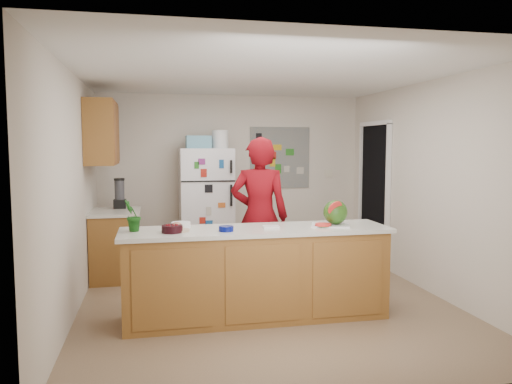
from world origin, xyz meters
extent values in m
cube|color=brown|center=(0.00, 0.00, -0.01)|extent=(4.00, 4.50, 0.02)
cube|color=beige|center=(0.00, 2.26, 1.25)|extent=(4.00, 0.02, 2.50)
cube|color=beige|center=(-2.01, 0.00, 1.25)|extent=(0.02, 4.50, 2.50)
cube|color=beige|center=(2.01, 0.00, 1.25)|extent=(0.02, 4.50, 2.50)
cube|color=white|center=(0.00, 0.00, 2.51)|extent=(4.00, 4.50, 0.02)
cube|color=black|center=(1.99, 1.45, 1.02)|extent=(0.03, 0.85, 2.04)
cube|color=brown|center=(-0.20, -0.50, 0.44)|extent=(2.60, 0.62, 0.88)
cube|color=silver|center=(-0.20, -0.50, 0.90)|extent=(2.68, 0.70, 0.04)
cube|color=brown|center=(-1.69, 1.35, 0.43)|extent=(0.60, 0.80, 0.86)
cube|color=silver|center=(-1.69, 1.35, 0.88)|extent=(0.64, 0.84, 0.04)
cube|color=brown|center=(-1.82, 1.30, 1.90)|extent=(0.35, 1.00, 0.80)
cube|color=silver|center=(-0.45, 1.88, 0.85)|extent=(0.75, 0.70, 1.70)
cube|color=#5999B2|center=(-0.55, 1.88, 1.79)|extent=(0.35, 0.28, 0.18)
cube|color=slate|center=(0.75, 2.24, 1.55)|extent=(0.95, 0.01, 0.95)
imported|color=maroon|center=(0.00, 0.29, 0.92)|extent=(0.76, 0.60, 1.84)
cylinder|color=black|center=(-1.64, 1.58, 1.09)|extent=(0.13, 0.13, 0.38)
cube|color=white|center=(0.57, -0.51, 0.93)|extent=(0.46, 0.40, 0.01)
sphere|color=#305817|center=(0.63, -0.49, 1.06)|extent=(0.25, 0.25, 0.25)
cylinder|color=#E82B42|center=(0.48, -0.56, 0.94)|extent=(0.16, 0.16, 0.02)
cylinder|color=black|center=(-1.03, -0.58, 0.96)|extent=(0.21, 0.21, 0.07)
cylinder|color=silver|center=(-0.94, -0.34, 0.95)|extent=(0.22, 0.22, 0.06)
cylinder|color=#030B5B|center=(-0.52, -0.62, 0.95)|extent=(0.15, 0.15, 0.05)
cylinder|color=beige|center=(-0.99, -0.51, 0.93)|extent=(0.27, 0.27, 0.02)
cube|color=white|center=(-0.05, -0.51, 0.93)|extent=(0.17, 0.16, 0.02)
cube|color=gray|center=(0.45, -0.60, 0.93)|extent=(0.10, 0.05, 0.01)
imported|color=#173E11|center=(-1.40, -0.45, 1.07)|extent=(0.22, 0.22, 0.31)
camera|label=1|loc=(-1.21, -5.31, 1.74)|focal=35.00mm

